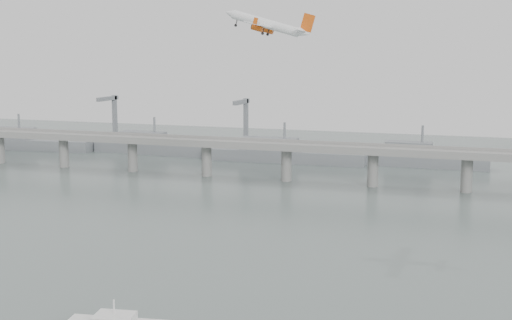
% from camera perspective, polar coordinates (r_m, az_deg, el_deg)
% --- Properties ---
extents(ground, '(900.00, 900.00, 0.00)m').
position_cam_1_polar(ground, '(206.10, -4.98, -12.28)').
color(ground, '#566360').
rests_on(ground, ground).
extents(bridge, '(800.00, 22.00, 23.90)m').
position_cam_1_polar(bridge, '(388.03, 6.66, 0.57)').
color(bridge, gray).
rests_on(bridge, ground).
extents(distant_fleet, '(453.00, 60.90, 40.00)m').
position_cam_1_polar(distant_fleet, '(503.10, -9.22, 1.16)').
color(distant_fleet, slate).
rests_on(distant_fleet, ground).
extents(airliner, '(41.22, 37.22, 13.83)m').
position_cam_1_polar(airliner, '(290.46, 0.97, 11.24)').
color(airliner, white).
rests_on(airliner, ground).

